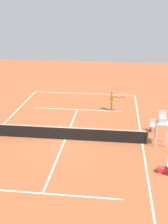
{
  "coord_description": "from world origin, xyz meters",
  "views": [
    {
      "loc": [
        -3.53,
        17.91,
        8.99
      ],
      "look_at": [
        -0.93,
        -3.58,
        0.8
      ],
      "focal_mm": 45.44,
      "sensor_mm": 36.0,
      "label": 1
    }
  ],
  "objects_px": {
    "umpire_chair": "(162,123)",
    "equipment_bag": "(164,170)",
    "tennis_ball": "(96,114)",
    "courtside_chair_mid": "(153,125)",
    "player_serving": "(112,100)"
  },
  "relations": [
    {
      "from": "tennis_ball",
      "to": "equipment_bag",
      "type": "bearing_deg",
      "value": 117.91
    },
    {
      "from": "umpire_chair",
      "to": "equipment_bag",
      "type": "height_order",
      "value": "umpire_chair"
    },
    {
      "from": "umpire_chair",
      "to": "courtside_chair_mid",
      "type": "height_order",
      "value": "umpire_chair"
    },
    {
      "from": "courtside_chair_mid",
      "to": "equipment_bag",
      "type": "bearing_deg",
      "value": 90.52
    },
    {
      "from": "tennis_ball",
      "to": "courtside_chair_mid",
      "type": "bearing_deg",
      "value": 146.35
    },
    {
      "from": "umpire_chair",
      "to": "courtside_chair_mid",
      "type": "bearing_deg",
      "value": -82.51
    },
    {
      "from": "tennis_ball",
      "to": "courtside_chair_mid",
      "type": "distance_m",
      "value": 5.51
    },
    {
      "from": "player_serving",
      "to": "courtside_chair_mid",
      "type": "bearing_deg",
      "value": 37.85
    },
    {
      "from": "umpire_chair",
      "to": "equipment_bag",
      "type": "bearing_deg",
      "value": 86.37
    },
    {
      "from": "umpire_chair",
      "to": "courtside_chair_mid",
      "type": "xyz_separation_m",
      "value": [
        0.28,
        -2.12,
        -1.07
      ]
    },
    {
      "from": "tennis_ball",
      "to": "umpire_chair",
      "type": "distance_m",
      "value": 7.25
    },
    {
      "from": "umpire_chair",
      "to": "player_serving",
      "type": "bearing_deg",
      "value": -61.41
    },
    {
      "from": "courtside_chair_mid",
      "to": "equipment_bag",
      "type": "distance_m",
      "value": 5.7
    },
    {
      "from": "umpire_chair",
      "to": "equipment_bag",
      "type": "relative_size",
      "value": 3.17
    },
    {
      "from": "tennis_ball",
      "to": "courtside_chair_mid",
      "type": "height_order",
      "value": "courtside_chair_mid"
    }
  ]
}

